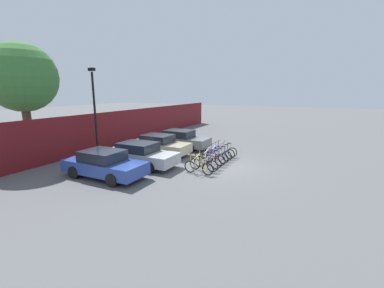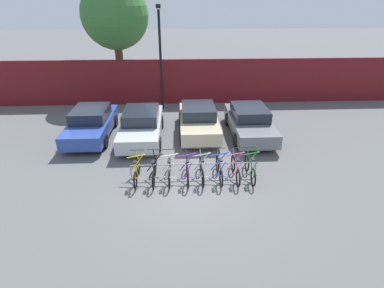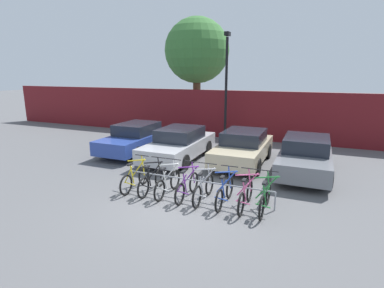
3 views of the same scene
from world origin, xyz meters
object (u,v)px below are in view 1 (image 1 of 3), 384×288
Objects in this scene: bicycle_yellow at (199,167)px; car_grey at (180,139)px; bicycle_white at (208,162)px; car_silver at (139,154)px; bicycle_green at (225,151)px; car_beige at (159,145)px; bicycle_black at (204,164)px; bicycle_silver at (215,157)px; bicycle_purple at (212,159)px; bicycle_pink at (222,152)px; bike_rack at (211,156)px; lamp_post at (95,108)px; car_blue at (104,164)px; bicycle_blue at (219,155)px; tree_behind_hoarding at (22,78)px.

car_grey is at bearing 38.24° from bicycle_yellow.
car_silver is (-1.37, 3.76, 0.31)m from bicycle_white.
bicycle_green is 0.38× the size of car_silver.
car_beige is (2.73, 0.49, -0.00)m from car_silver.
bicycle_silver is at bearing 3.96° from bicycle_black.
bicycle_purple is 1.80m from bicycle_pink.
bicycle_silver is (0.29, -0.15, -0.12)m from bike_rack.
bicycle_yellow is at bearing -120.95° from car_beige.
lamp_post reaches higher than car_silver.
bicycle_silver is at bearing -39.28° from car_blue.
bike_rack is at bearing 8.93° from bicycle_white.
lamp_post is (0.81, 4.21, 2.56)m from car_silver.
lamp_post is at bearing 50.04° from car_blue.
car_blue is at bearing 172.23° from car_silver.
car_silver reaches higher than bicycle_blue.
bicycle_purple is 0.24× the size of tree_behind_hoarding.
bicycle_silver is 1.00× the size of bicycle_pink.
bicycle_black is 1.22m from bicycle_purple.
car_blue reaches higher than bicycle_purple.
car_grey is (0.83, 3.92, 0.31)m from bicycle_green.
car_silver is 1.05× the size of car_beige.
car_beige reaches higher than bicycle_silver.
car_grey is (7.64, -0.18, 0.00)m from car_blue.
bicycle_silver and bicycle_blue have the same top height.
tree_behind_hoarding is (-4.75, 6.53, 4.40)m from car_beige.
bicycle_black is at bearing -174.21° from bike_rack.
car_blue is (-5.01, 4.09, 0.31)m from bicycle_silver.
bicycle_white is at bearing 178.02° from bicycle_pink.
bicycle_purple is 1.00× the size of bicycle_blue.
car_grey is 0.77× the size of lamp_post.
bicycle_blue is at bearing 0.24° from bicycle_yellow.
tree_behind_hoarding reaches higher than bicycle_silver.
bicycle_purple is at bearing 178.02° from bicycle_pink.
bicycle_purple is at bearing -99.35° from car_beige.
tree_behind_hoarding is (-5.85, 10.77, 4.72)m from bicycle_pink.
car_blue is (-3.81, 4.09, 0.31)m from bicycle_white.
bike_rack is 2.77× the size of bicycle_purple.
lamp_post is (-1.46, 7.83, 2.75)m from bike_rack.
car_silver is (2.44, -0.33, 0.00)m from car_blue.
bicycle_pink is at bearing -5.47° from bike_rack.
bicycle_blue is 4.96m from car_silver.
bicycle_purple is at bearing -0.39° from bicycle_white.
bicycle_pink reaches higher than bike_rack.
car_beige reaches higher than bicycle_black.
car_blue is (-2.62, 4.09, 0.31)m from bicycle_yellow.
bicycle_yellow and bicycle_purple have the same top height.
tree_behind_hoarding reaches higher than bicycle_green.
bicycle_black is 0.56m from bicycle_white.
bicycle_black is 2.41m from bicycle_blue.
tree_behind_hoarding reaches higher than car_silver.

